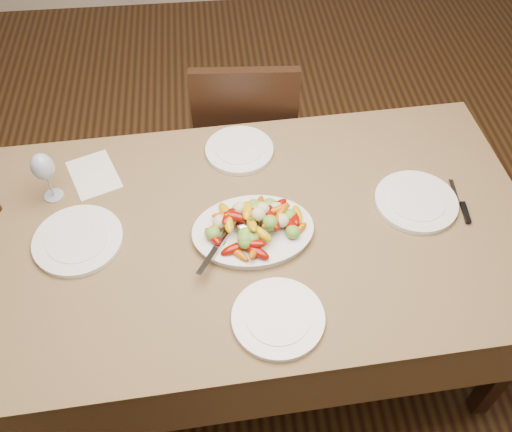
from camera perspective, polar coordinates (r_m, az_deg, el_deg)
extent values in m
plane|color=#362010|center=(2.42, 3.22, -16.04)|extent=(6.00, 6.00, 0.00)
cube|color=brown|center=(2.17, 0.00, -7.50)|extent=(1.89, 1.13, 0.76)
ellipsoid|color=white|center=(1.84, -0.30, -1.62)|extent=(0.39, 0.30, 0.02)
cylinder|color=white|center=(1.91, -17.37, -2.34)|extent=(0.29, 0.29, 0.02)
cylinder|color=white|center=(2.00, 15.71, 1.38)|extent=(0.28, 0.28, 0.02)
cylinder|color=white|center=(2.10, -1.67, 6.59)|extent=(0.25, 0.25, 0.02)
cylinder|color=white|center=(1.67, 2.22, -10.19)|extent=(0.27, 0.27, 0.02)
cube|color=silver|center=(2.10, -15.91, 4.00)|extent=(0.22, 0.25, 0.00)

